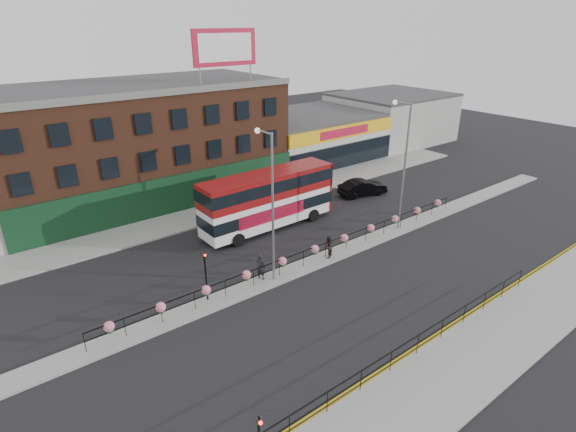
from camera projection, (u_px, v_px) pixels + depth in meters
ground at (315, 263)px, 30.83m from camera, size 120.00×120.00×0.00m
south_pavement at (473, 358)px, 22.08m from camera, size 60.00×4.00×0.15m
north_pavement at (226, 209)px, 39.51m from camera, size 60.00×4.00×0.15m
median at (315, 262)px, 30.80m from camera, size 60.00×1.60×0.15m
yellow_line_inner at (434, 335)px, 23.78m from camera, size 60.00×0.10×0.01m
yellow_line_outer at (437, 337)px, 23.65m from camera, size 60.00×0.10×0.01m
brick_building at (140, 141)px, 41.02m from camera, size 25.00×12.21×10.30m
supermarket at (308, 136)px, 53.14m from camera, size 15.00×12.25×5.30m
warehouse_east at (391, 117)px, 61.24m from camera, size 14.50×12.00×6.30m
billboard at (225, 48)px, 37.80m from camera, size 6.00×0.29×4.40m
median_railing at (315, 250)px, 30.41m from camera, size 30.04×0.56×1.23m
south_railing at (418, 340)px, 21.99m from camera, size 20.04×0.05×1.12m
double_decker_bus at (268, 195)px, 35.04m from camera, size 11.35×2.97×4.58m
car at (363, 188)px, 42.46m from camera, size 3.86×5.45×1.54m
pedestrian_a at (261, 266)px, 28.38m from camera, size 0.95×0.88×1.79m
pedestrian_b at (328, 247)px, 30.98m from camera, size 1.32×1.30×1.59m
lamp_column_west at (270, 196)px, 26.59m from camera, size 0.34×1.66×9.48m
lamp_column_east at (403, 156)px, 33.53m from camera, size 0.35×1.72×9.82m
traffic_light_median at (205, 265)px, 25.65m from camera, size 0.15×0.28×3.65m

